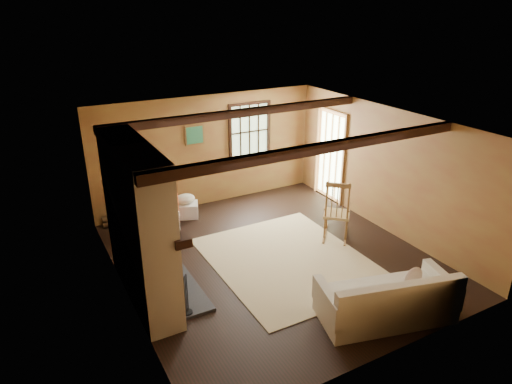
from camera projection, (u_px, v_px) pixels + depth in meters
ground at (272, 258)px, 8.01m from camera, size 5.50×5.50×0.00m
room_envelope at (277, 164)px, 7.68m from camera, size 5.02×5.52×2.44m
fireplace at (141, 230)px, 6.60m from camera, size 1.02×2.30×2.40m
rug at (288, 260)px, 7.93m from camera, size 2.50×3.00×0.01m
rocking_chair at (337, 213)px, 8.57m from camera, size 0.88×0.91×1.16m
sofa at (388, 302)px, 6.37m from camera, size 2.04×1.28×0.77m
firewood_pile at (119, 220)px, 9.15m from camera, size 0.63×0.12×0.23m
laundry_basket at (186, 210)px, 9.49m from camera, size 0.60×0.54×0.30m
basket_pillow at (185, 199)px, 9.39m from camera, size 0.42×0.34×0.20m
armchair at (149, 213)px, 8.82m from camera, size 1.13×1.14×0.76m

